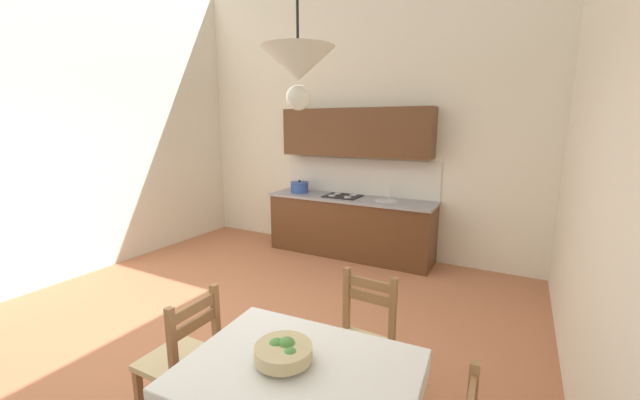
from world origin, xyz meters
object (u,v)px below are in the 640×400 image
object	(u,v)px
dining_chair_tv_side	(183,360)
dining_chair_kitchen_side	(360,344)
dining_table	(299,393)
pendant_lamp	(298,66)
kitchen_cabinetry	(351,200)
fruit_bowl	(284,352)

from	to	relation	value
dining_chair_tv_side	dining_chair_kitchen_side	size ratio (longest dim) A/B	1.00
dining_table	pendant_lamp	world-z (taller)	pendant_lamp
kitchen_cabinetry	dining_chair_tv_side	size ratio (longest dim) A/B	2.71
kitchen_cabinetry	dining_table	size ratio (longest dim) A/B	2.03
dining_chair_tv_side	dining_chair_kitchen_side	xyz separation A→B (m)	(0.96, 0.73, 0.00)
dining_chair_tv_side	pendant_lamp	bearing A→B (deg)	-3.50
dining_chair_kitchen_side	fruit_bowl	size ratio (longest dim) A/B	3.10
dining_chair_tv_side	fruit_bowl	bearing A→B (deg)	-4.59
dining_chair_kitchen_side	pendant_lamp	bearing A→B (deg)	-90.53
fruit_bowl	dining_table	bearing A→B (deg)	-0.17
dining_table	dining_chair_tv_side	xyz separation A→B (m)	(-0.94, 0.07, -0.17)
dining_chair_tv_side	kitchen_cabinetry	bearing A→B (deg)	95.89
dining_table	dining_chair_kitchen_side	distance (m)	0.81
kitchen_cabinetry	fruit_bowl	xyz separation A→B (m)	(1.22, -3.62, -0.04)
fruit_bowl	pendant_lamp	xyz separation A→B (m)	(0.10, 0.01, 1.39)
dining_chair_tv_side	dining_table	bearing A→B (deg)	-4.17
dining_chair_kitchen_side	pendant_lamp	distance (m)	1.93
dining_chair_tv_side	pendant_lamp	xyz separation A→B (m)	(0.95, -0.06, 1.76)
dining_chair_tv_side	fruit_bowl	size ratio (longest dim) A/B	3.10
pendant_lamp	kitchen_cabinetry	bearing A→B (deg)	110.08
dining_table	dining_chair_kitchen_side	size ratio (longest dim) A/B	1.33
fruit_bowl	pendant_lamp	world-z (taller)	pendant_lamp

